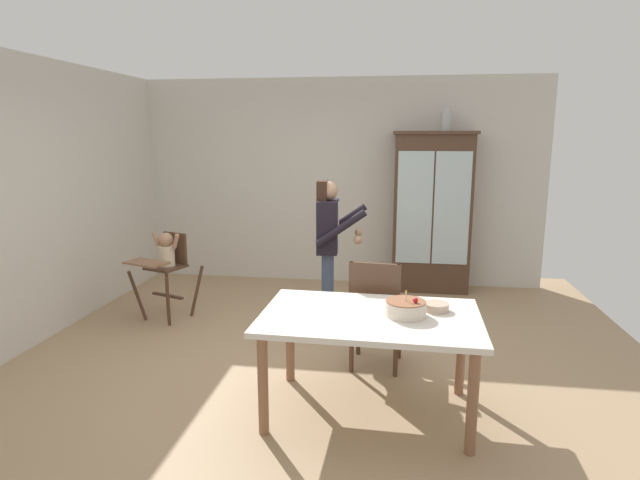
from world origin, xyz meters
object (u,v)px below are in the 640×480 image
Objects in this scene: adult_person at (329,237)px; dining_table at (370,327)px; birthday_cake at (406,308)px; china_cabinet at (432,212)px; serving_bowl at (436,307)px; dining_chair_far_side at (376,307)px; high_chair_with_toddler at (166,260)px; ceramic_vase at (446,121)px.

dining_table is at bearing -165.60° from adult_person.
china_cabinet is at bearing 83.34° from birthday_cake.
adult_person is 0.99× the size of dining_table.
serving_bowl reaches higher than dining_table.
birthday_cake is at bearing 113.48° from dining_chair_far_side.
high_chair_with_toddler is 5.28× the size of serving_bowl.
dining_chair_far_side is (0.01, 0.70, -0.09)m from dining_table.
adult_person is 1.59× the size of dining_chair_far_side.
adult_person is 8.50× the size of serving_bowl.
adult_person is 5.47× the size of birthday_cake.
dining_chair_far_side is (-0.60, -2.48, -0.46)m from china_cabinet.
dining_chair_far_side is at bearing 108.37° from birthday_cake.
ceramic_vase is 0.18× the size of dining_table.
birthday_cake is (0.74, -1.56, -0.17)m from adult_person.
high_chair_with_toddler is 3.39× the size of birthday_cake.
serving_bowl is at bearing 18.52° from dining_table.
adult_person is 1.72m from serving_bowl.
birthday_cake is at bearing -13.59° from high_chair_with_toddler.
serving_bowl is 0.19× the size of dining_chair_far_side.
dining_table is 0.28m from birthday_cake.
dining_table is (-0.73, -3.18, -1.48)m from ceramic_vase.
china_cabinet reaches higher than serving_bowl.
dining_chair_far_side is at bearing -103.59° from china_cabinet.
high_chair_with_toddler reaches higher than dining_table.
dining_table is 1.61× the size of dining_chair_far_side.
high_chair_with_toddler reaches higher than birthday_cake.
birthday_cake is at bearing -96.66° from china_cabinet.
birthday_cake is (0.24, 0.01, 0.14)m from dining_table.
adult_person is 1.09m from dining_chair_far_side.
china_cabinet reaches higher than dining_table.
high_chair_with_toddler is 0.62× the size of dining_table.
high_chair_with_toddler is 1.80m from adult_person.
dining_chair_far_side reaches higher than birthday_cake.
serving_bowl is (2.73, -1.51, 0.11)m from high_chair_with_toddler.
adult_person is (1.77, -0.10, 0.31)m from high_chair_with_toddler.
ceramic_vase is at bearing 1.74° from china_cabinet.
dining_table is (0.49, -1.57, -0.32)m from adult_person.
dining_table is 0.71m from dining_chair_far_side.
serving_bowl is 0.74m from dining_chair_far_side.
serving_bowl is (-0.15, -3.02, -0.25)m from china_cabinet.
dining_chair_far_side is (-0.72, -2.48, -1.58)m from ceramic_vase.
dining_chair_far_side reaches higher than serving_bowl.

